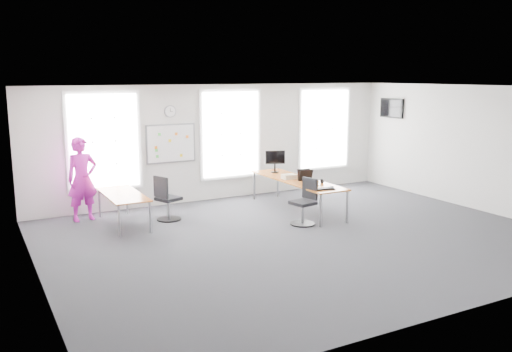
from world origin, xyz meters
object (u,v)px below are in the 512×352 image
keyboard (324,189)px  headphones (319,182)px  desk_right (297,181)px  chair_left (166,201)px  chair_right (305,204)px  monitor (275,159)px  desk_left (123,196)px  person (82,179)px

keyboard → headphones: bearing=80.4°
desk_right → chair_left: bearing=169.0°
keyboard → chair_right: bearing=177.0°
chair_left → monitor: (3.09, 0.45, 0.65)m
desk_left → person: person is taller
desk_right → keyboard: bearing=-94.8°
headphones → desk_right: bearing=104.7°
chair_left → headphones: bearing=-133.2°
desk_left → chair_left: bearing=-7.2°
desk_left → person: size_ratio=1.01×
chair_left → keyboard: 3.54m
person → headphones: person is taller
chair_right → person: bearing=-132.8°
desk_left → monitor: 4.08m
chair_right → chair_left: size_ratio=0.99×
desk_left → monitor: bearing=4.7°
chair_right → keyboard: bearing=60.9°
chair_left → monitor: 3.19m
chair_left → monitor: bearing=-103.4°
chair_right → desk_right: bearing=145.0°
monitor → keyboard: bearing=-73.2°
desk_left → chair_right: (3.51, -1.86, -0.19)m
chair_left → headphones: chair_left is taller
desk_right → desk_left: size_ratio=1.65×
headphones → monitor: monitor is taller
chair_right → monitor: monitor is taller
monitor → person: bearing=-166.1°
desk_left → desk_right: bearing=-10.1°
chair_right → chair_left: 3.10m
desk_right → chair_right: (-0.52, -1.14, -0.27)m
person → keyboard: 5.40m
chair_right → person: (-4.20, 2.66, 0.50)m
chair_right → desk_left: bearing=-128.4°
person → headphones: (4.89, -2.20, -0.13)m
desk_right → monitor: size_ratio=5.52×
desk_left → chair_left: (0.95, -0.12, -0.19)m
keyboard → headphones: size_ratio=2.51×
desk_right → headphones: size_ratio=16.94×
keyboard → desk_right: bearing=100.9°
chair_left → keyboard: bearing=-144.0°
keyboard → desk_left: bearing=168.7°
chair_right → chair_left: (-2.57, 1.74, 0.00)m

